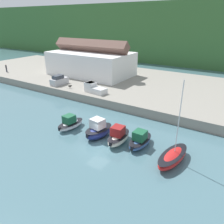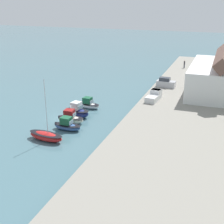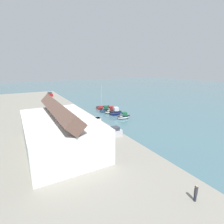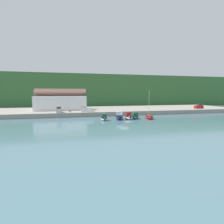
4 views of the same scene
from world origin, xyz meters
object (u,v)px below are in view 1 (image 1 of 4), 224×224
at_px(moored_boat_4, 173,157).
at_px(dog_on_quay, 70,86).
at_px(moored_boat_3, 140,140).
at_px(moored_boat_1, 99,130).
at_px(person_on_quay, 6,68).
at_px(moored_boat_0, 70,124).
at_px(parked_car_1, 59,80).
at_px(pickup_truck_0, 94,88).
at_px(moored_boat_2, 118,137).

height_order(moored_boat_4, dog_on_quay, moored_boat_4).
bearing_deg(moored_boat_3, moored_boat_1, -168.72).
bearing_deg(person_on_quay, moored_boat_4, -14.72).
xyz_separation_m(moored_boat_0, moored_boat_4, (15.84, -0.05, -0.08)).
bearing_deg(parked_car_1, dog_on_quay, -10.08).
bearing_deg(moored_boat_1, pickup_truck_0, 137.93).
distance_m(moored_boat_0, dog_on_quay, 15.90).
distance_m(person_on_quay, dog_on_quay, 25.82).
height_order(parked_car_1, pickup_truck_0, parked_car_1).
height_order(moored_boat_4, pickup_truck_0, moored_boat_4).
height_order(moored_boat_0, moored_boat_3, moored_boat_3).
xyz_separation_m(moored_boat_2, moored_boat_3, (2.80, 0.83, -0.10)).
bearing_deg(parked_car_1, pickup_truck_0, -0.06).
relative_size(moored_boat_3, pickup_truck_0, 0.97).
distance_m(moored_boat_4, parked_car_1, 33.12).
bearing_deg(moored_boat_1, dog_on_quay, 152.77).
relative_size(parked_car_1, person_on_quay, 1.99).
height_order(moored_boat_4, person_on_quay, moored_boat_4).
height_order(moored_boat_0, person_on_quay, person_on_quay).
relative_size(moored_boat_0, moored_boat_2, 0.99).
bearing_deg(moored_boat_1, moored_boat_3, 18.50).
bearing_deg(pickup_truck_0, moored_boat_4, -113.78).
bearing_deg(dog_on_quay, moored_boat_2, 33.77).
bearing_deg(moored_boat_0, pickup_truck_0, 116.11).
distance_m(moored_boat_2, dog_on_quay, 22.20).
distance_m(moored_boat_3, moored_boat_4, 4.87).
height_order(moored_boat_2, moored_boat_3, moored_boat_2).
distance_m(moored_boat_0, moored_boat_1, 5.19).
bearing_deg(moored_boat_2, dog_on_quay, 145.97).
xyz_separation_m(person_on_quay, dog_on_quay, (25.73, -2.02, -0.64)).
bearing_deg(moored_boat_2, person_on_quay, 160.14).
relative_size(moored_boat_0, parked_car_1, 1.12).
height_order(moored_boat_3, person_on_quay, person_on_quay).
height_order(moored_boat_1, pickup_truck_0, pickup_truck_0).
relative_size(parked_car_1, pickup_truck_0, 0.86).
bearing_deg(pickup_truck_0, person_on_quay, 94.39).
distance_m(moored_boat_1, person_on_quay, 43.82).
distance_m(pickup_truck_0, person_on_quay, 31.83).
bearing_deg(moored_boat_3, dog_on_quay, 155.80).
bearing_deg(dog_on_quay, pickup_truck_0, 69.56).
relative_size(moored_boat_1, person_on_quay, 2.28).
bearing_deg(moored_boat_0, person_on_quay, 164.62).
relative_size(moored_boat_2, pickup_truck_0, 0.97).
distance_m(moored_boat_3, pickup_truck_0, 19.34).
height_order(parked_car_1, person_on_quay, parked_car_1).
distance_m(moored_boat_0, pickup_truck_0, 13.17).
bearing_deg(dog_on_quay, parked_car_1, -127.21).
relative_size(moored_boat_2, person_on_quay, 2.24).
bearing_deg(moored_boat_0, dog_on_quay, 137.79).
height_order(moored_boat_1, moored_boat_3, moored_boat_1).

